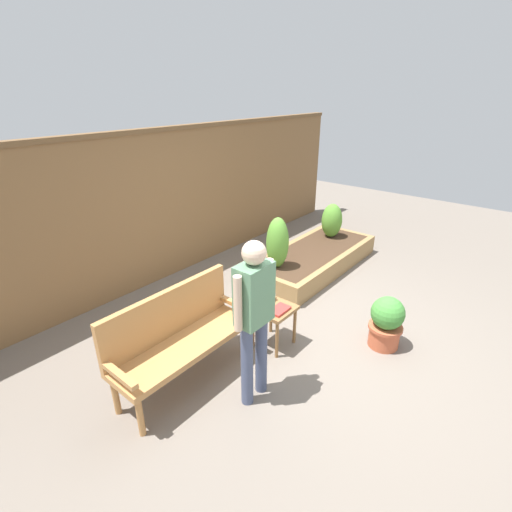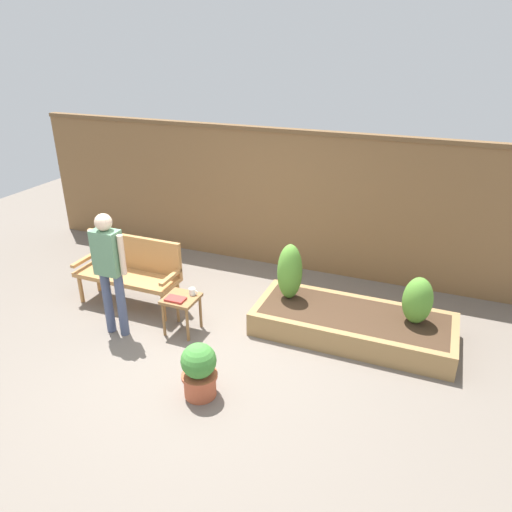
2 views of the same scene
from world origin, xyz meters
name	(u,v)px [view 2 (image 2 of 2)]	position (x,y,z in m)	size (l,w,h in m)	color
ground_plane	(201,351)	(0.00, 0.00, 0.00)	(14.00, 14.00, 0.00)	#70665B
fence_back	(277,199)	(0.00, 2.60, 1.09)	(8.40, 0.14, 2.16)	brown
garden_bench	(130,266)	(-1.41, 0.68, 0.54)	(1.44, 0.48, 0.94)	#B77F47
side_table	(181,303)	(-0.41, 0.30, 0.40)	(0.40, 0.40, 0.48)	olive
cup_on_table	(192,292)	(-0.31, 0.41, 0.52)	(0.12, 0.08, 0.08)	white
book_on_table	(175,299)	(-0.43, 0.21, 0.49)	(0.24, 0.15, 0.03)	#B2332D
potted_boxwood	(199,370)	(0.35, -0.67, 0.31)	(0.37, 0.37, 0.60)	#B75638
raised_planter_bed	(353,324)	(1.57, 1.00, 0.15)	(2.40, 1.00, 0.30)	#997547
shrub_near_bench	(290,272)	(0.71, 1.09, 0.67)	(0.32, 0.32, 0.74)	brown
shrub_far_corner	(418,300)	(2.26, 1.09, 0.59)	(0.34, 0.34, 0.58)	brown
person_by_bench	(109,265)	(-1.14, -0.03, 0.93)	(0.47, 0.20, 1.56)	#475170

